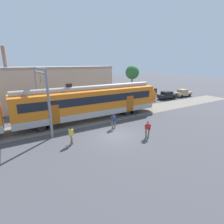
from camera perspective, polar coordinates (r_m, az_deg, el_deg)
The scene contains 11 objects.
ground_plane at distance 17.66m, azimuth 1.22°, elevation -7.61°, with size 160.00×160.00×0.00m, color #424247.
commuter_train at distance 20.21m, azimuth -29.32°, elevation 0.11°, with size 38.05×3.07×4.73m.
pedestrian_yellow at distance 15.83m, azimuth -13.18°, elevation -7.14°, with size 0.54×0.68×1.67m.
pedestrian_navy at distance 19.06m, azimuth 0.54°, elevation -2.71°, with size 0.71×0.51×1.67m.
pedestrian_red at distance 17.15m, azimuth 11.58°, elevation -5.11°, with size 0.71×0.50×1.67m.
parked_car_white at distance 33.02m, azimuth 10.90°, elevation 4.67°, with size 4.04×1.84×1.54m.
parked_car_black at distance 36.50m, azimuth 17.51°, elevation 5.27°, with size 4.07×1.90×1.54m.
parked_car_tan at distance 40.37m, azimuth 22.12°, elevation 5.80°, with size 4.04×1.83×1.54m.
catenary_gantry at distance 20.07m, azimuth -22.05°, elevation 6.92°, with size 0.24×6.64×6.53m.
background_building at distance 30.13m, azimuth -19.11°, elevation 7.71°, with size 19.85×5.00×9.20m.
street_tree_right at distance 41.89m, azimuth 6.63°, elevation 12.68°, with size 3.17×3.17×6.40m.
Camera 1 is at (-8.71, -13.66, 7.04)m, focal length 28.00 mm.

